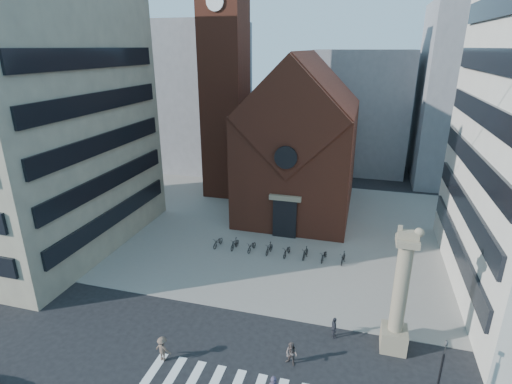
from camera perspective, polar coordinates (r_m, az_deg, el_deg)
ground at (r=27.65m, az=-3.55°, el=-21.64°), size 120.00×120.00×0.00m
piazza at (r=43.17m, az=4.62°, el=-5.18°), size 46.00×30.00×0.05m
church at (r=46.21m, az=6.35°, el=6.93°), size 12.00×16.65×18.00m
campanile at (r=50.46m, az=-4.50°, el=16.99°), size 5.50×5.50×31.20m
building_left at (r=43.10m, az=-31.33°, el=10.03°), size 18.00×20.00×26.00m
bg_block_left at (r=65.70m, az=-9.21°, el=13.35°), size 16.00×14.00×22.00m
bg_block_mid at (r=65.12m, az=14.65°, el=11.14°), size 14.00×12.00×18.00m
bg_block_right at (r=63.56m, az=29.66°, el=11.75°), size 16.00×14.00×24.00m
lion_column at (r=27.11m, az=19.73°, el=-14.69°), size 1.63×1.60×8.68m
traffic_light at (r=24.97m, az=24.85°, el=-22.30°), size 0.13×0.16×4.30m
pedestrian_1 at (r=26.27m, az=5.09°, el=-22.04°), size 0.94×0.84×1.60m
pedestrian_2 at (r=28.53m, az=11.08°, el=-18.50°), size 0.65×0.97×1.54m
pedestrian_3 at (r=27.08m, az=-13.18°, el=-20.96°), size 1.16×0.77×1.67m
scooter_0 at (r=39.23m, az=-5.43°, el=-7.12°), size 0.87×1.87×0.94m
scooter_1 at (r=38.68m, az=-3.05°, el=-7.39°), size 0.73×1.79×1.05m
scooter_2 at (r=38.25m, az=-0.60°, el=-7.78°), size 0.87×1.87×0.94m
scooter_3 at (r=37.84m, az=1.91°, el=-8.03°), size 0.73×1.79×1.05m
scooter_4 at (r=37.56m, az=4.46°, el=-8.40°), size 0.87×1.87×0.94m
scooter_5 at (r=37.30m, az=7.07°, el=-8.63°), size 0.73×1.79×1.05m
scooter_6 at (r=37.17m, az=9.69°, el=-8.98°), size 0.87×1.87×0.94m
scooter_7 at (r=37.07m, az=12.35°, el=-9.17°), size 0.73×1.79×1.05m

